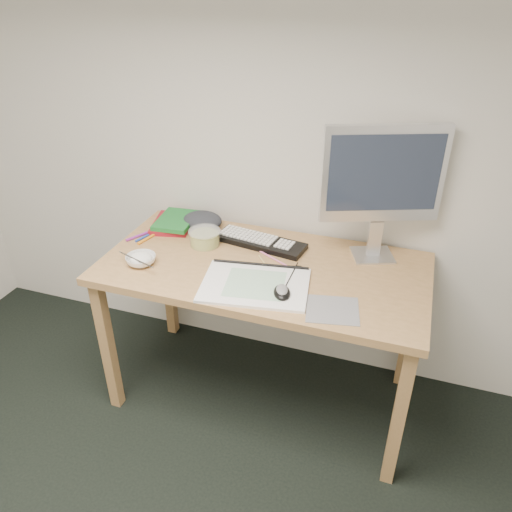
{
  "coord_description": "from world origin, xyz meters",
  "views": [
    {
      "loc": [
        0.62,
        -0.32,
        1.87
      ],
      "look_at": [
        0.05,
        1.37,
        0.83
      ],
      "focal_mm": 35.0,
      "sensor_mm": 36.0,
      "label": 1
    }
  ],
  "objects": [
    {
      "name": "rice_bowl",
      "position": [
        -0.45,
        1.27,
        0.77
      ],
      "size": [
        0.13,
        0.13,
        0.04
      ],
      "primitive_type": "imported",
      "rotation": [
        0.0,
        0.0,
        -0.0
      ],
      "color": "white",
      "rests_on": "desk"
    },
    {
      "name": "book_red",
      "position": [
        -0.49,
        1.65,
        0.76
      ],
      "size": [
        0.23,
        0.28,
        0.02
      ],
      "primitive_type": "cube",
      "rotation": [
        0.0,
        0.0,
        0.23
      ],
      "color": "maroon",
      "rests_on": "desk"
    },
    {
      "name": "cloth_lump",
      "position": [
        -0.34,
        1.68,
        0.78
      ],
      "size": [
        0.17,
        0.14,
        0.07
      ],
      "primitive_type": "ellipsoid",
      "rotation": [
        0.0,
        0.0,
        -0.03
      ],
      "color": "#212228",
      "rests_on": "desk"
    },
    {
      "name": "desk",
      "position": [
        0.06,
        1.43,
        0.67
      ],
      "size": [
        1.4,
        0.7,
        0.75
      ],
      "color": "tan",
      "rests_on": "ground"
    },
    {
      "name": "marker_purple",
      "position": [
        -0.58,
        1.49,
        0.76
      ],
      "size": [
        0.08,
        0.13,
        0.01
      ],
      "primitive_type": "cylinder",
      "rotation": [
        0.0,
        1.57,
        1.09
      ],
      "color": "purple",
      "rests_on": "desk"
    },
    {
      "name": "marker_orange",
      "position": [
        -0.53,
        1.48,
        0.76
      ],
      "size": [
        0.05,
        0.14,
        0.01
      ],
      "primitive_type": "cylinder",
      "rotation": [
        0.0,
        1.57,
        1.31
      ],
      "color": "orange",
      "rests_on": "desk"
    },
    {
      "name": "pencil_tan",
      "position": [
        0.07,
        1.43,
        0.75
      ],
      "size": [
        0.12,
        0.14,
        0.01
      ],
      "primitive_type": "cylinder",
      "rotation": [
        0.0,
        1.57,
        -0.9
      ],
      "color": "tan",
      "rests_on": "desk"
    },
    {
      "name": "monitor",
      "position": [
        0.49,
        1.66,
        1.12
      ],
      "size": [
        0.48,
        0.21,
        0.59
      ],
      "rotation": [
        0.0,
        0.0,
        0.37
      ],
      "color": "silver",
      "rests_on": "desk"
    },
    {
      "name": "mouse",
      "position": [
        0.2,
        1.23,
        0.78
      ],
      "size": [
        0.1,
        0.12,
        0.04
      ],
      "primitive_type": "ellipsoid",
      "rotation": [
        0.0,
        0.0,
        0.36
      ],
      "color": "black",
      "rests_on": "sketchpad"
    },
    {
      "name": "pencil_black",
      "position": [
        0.13,
        1.44,
        0.75
      ],
      "size": [
        0.17,
        0.05,
        0.01
      ],
      "primitive_type": "cylinder",
      "rotation": [
        0.0,
        1.57,
        0.27
      ],
      "color": "black",
      "rests_on": "desk"
    },
    {
      "name": "chopsticks",
      "position": [
        -0.45,
        1.23,
        0.79
      ],
      "size": [
        0.2,
        0.08,
        0.02
      ],
      "primitive_type": "cylinder",
      "rotation": [
        0.0,
        1.57,
        -0.34
      ],
      "color": "silver",
      "rests_on": "rice_bowl"
    },
    {
      "name": "fruit_tub",
      "position": [
        -0.26,
        1.52,
        0.79
      ],
      "size": [
        0.18,
        0.18,
        0.07
      ],
      "primitive_type": "cylinder",
      "rotation": [
        0.0,
        0.0,
        0.25
      ],
      "color": "gold",
      "rests_on": "desk"
    },
    {
      "name": "sketchpad",
      "position": [
        0.08,
        1.26,
        0.76
      ],
      "size": [
        0.47,
        0.37,
        0.01
      ],
      "primitive_type": "cube",
      "rotation": [
        0.0,
        0.0,
        0.16
      ],
      "color": "white",
      "rests_on": "desk"
    },
    {
      "name": "mousepad",
      "position": [
        0.4,
        1.21,
        0.75
      ],
      "size": [
        0.23,
        0.21,
        0.0
      ],
      "primitive_type": "cube",
      "rotation": [
        0.0,
        0.0,
        0.2
      ],
      "color": "gray",
      "rests_on": "desk"
    },
    {
      "name": "pencil_pink",
      "position": [
        0.07,
        1.5,
        0.75
      ],
      "size": [
        0.18,
        0.11,
        0.01
      ],
      "primitive_type": "cylinder",
      "rotation": [
        0.0,
        1.57,
        -0.51
      ],
      "color": "pink",
      "rests_on": "desk"
    },
    {
      "name": "keyboard",
      "position": [
        -0.01,
        1.6,
        0.76
      ],
      "size": [
        0.44,
        0.2,
        0.02
      ],
      "primitive_type": "cube",
      "rotation": [
        0.0,
        0.0,
        -0.15
      ],
      "color": "black",
      "rests_on": "desk"
    },
    {
      "name": "book_green",
      "position": [
        -0.46,
        1.64,
        0.78
      ],
      "size": [
        0.19,
        0.25,
        0.02
      ],
      "primitive_type": "cube",
      "rotation": [
        0.0,
        0.0,
        0.09
      ],
      "color": "#1A6B29",
      "rests_on": "book_red"
    },
    {
      "name": "marker_blue",
      "position": [
        -0.55,
        1.49,
        0.76
      ],
      "size": [
        0.05,
        0.12,
        0.01
      ],
      "primitive_type": "cylinder",
      "rotation": [
        0.0,
        1.57,
        1.26
      ],
      "color": "#2043B1",
      "rests_on": "desk"
    }
  ]
}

